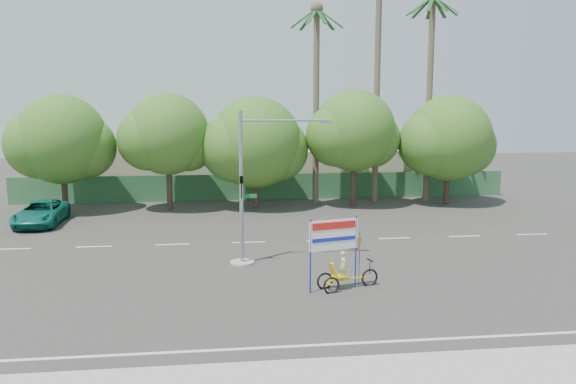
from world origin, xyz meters
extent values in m
plane|color=#33302D|center=(0.00, 0.00, 0.00)|extent=(120.00, 120.00, 0.00)
cube|color=gray|center=(0.00, -7.50, 0.06)|extent=(50.00, 2.40, 0.12)
cube|color=#336B3D|center=(0.00, 21.50, 1.00)|extent=(38.00, 0.08, 2.00)
cube|color=beige|center=(-10.00, 26.00, 2.00)|extent=(12.00, 8.00, 4.00)
cube|color=beige|center=(8.00, 26.00, 1.80)|extent=(14.00, 8.00, 3.60)
cylinder|color=#473828|center=(-14.00, 18.00, 1.76)|extent=(0.40, 0.40, 3.52)
sphere|color=#315C1B|center=(-14.00, 18.00, 4.96)|extent=(6.00, 6.00, 6.00)
sphere|color=#315C1B|center=(-12.65, 18.30, 4.40)|extent=(4.32, 4.32, 4.32)
sphere|color=#315C1B|center=(-15.35, 17.75, 4.64)|extent=(4.56, 4.56, 4.56)
cylinder|color=#473828|center=(-7.00, 18.00, 1.87)|extent=(0.40, 0.40, 3.74)
sphere|color=#315C1B|center=(-7.00, 18.00, 5.27)|extent=(5.60, 5.60, 5.60)
sphere|color=#315C1B|center=(-5.74, 18.30, 4.68)|extent=(4.03, 4.03, 4.03)
sphere|color=#315C1B|center=(-8.26, 17.75, 4.93)|extent=(4.26, 4.26, 4.26)
cylinder|color=#473828|center=(-1.00, 18.00, 1.65)|extent=(0.40, 0.40, 3.30)
sphere|color=#315C1B|center=(-1.00, 18.00, 4.65)|extent=(6.40, 6.40, 6.40)
sphere|color=#315C1B|center=(0.44, 18.30, 4.12)|extent=(4.61, 4.61, 4.61)
sphere|color=#315C1B|center=(-2.44, 17.75, 4.35)|extent=(4.86, 4.86, 4.86)
cylinder|color=#473828|center=(6.00, 18.00, 1.94)|extent=(0.40, 0.40, 3.87)
sphere|color=#315C1B|center=(6.00, 18.00, 5.46)|extent=(5.80, 5.80, 5.80)
sphere|color=#315C1B|center=(7.30, 18.30, 4.84)|extent=(4.18, 4.18, 4.18)
sphere|color=#315C1B|center=(4.70, 17.75, 5.10)|extent=(4.41, 4.41, 4.41)
cylinder|color=#473828|center=(13.00, 18.00, 1.72)|extent=(0.40, 0.40, 3.43)
sphere|color=#315C1B|center=(13.00, 18.00, 4.84)|extent=(6.20, 6.20, 6.20)
sphere|color=#315C1B|center=(14.39, 18.30, 4.29)|extent=(4.46, 4.46, 4.46)
sphere|color=#315C1B|center=(11.61, 17.75, 4.52)|extent=(4.71, 4.71, 4.71)
cylinder|color=#70604C|center=(8.00, 19.50, 8.50)|extent=(0.44, 0.44, 17.00)
cylinder|color=#70604C|center=(12.00, 19.50, 7.50)|extent=(0.44, 0.44, 15.00)
cube|color=#1C4C21|center=(12.94, 19.50, 14.34)|extent=(1.91, 0.28, 1.36)
cube|color=#1C4C21|center=(12.72, 20.11, 14.34)|extent=(1.65, 1.44, 1.36)
cube|color=#1C4C21|center=(12.16, 20.43, 14.34)|extent=(0.61, 1.93, 1.36)
cube|color=#1C4C21|center=(11.53, 20.32, 14.34)|extent=(1.20, 1.80, 1.36)
cube|color=#1C4C21|center=(11.11, 19.82, 14.34)|extent=(1.89, 0.92, 1.36)
cube|color=#1C4C21|center=(11.11, 19.18, 14.34)|extent=(1.89, 0.92, 1.36)
cube|color=#1C4C21|center=(11.53, 18.68, 14.34)|extent=(1.20, 1.80, 1.36)
cube|color=#1C4C21|center=(12.16, 18.57, 14.34)|extent=(0.61, 1.93, 1.36)
cube|color=#1C4C21|center=(12.72, 18.89, 14.34)|extent=(1.65, 1.44, 1.36)
cylinder|color=#70604C|center=(3.50, 19.50, 7.00)|extent=(0.44, 0.44, 14.00)
sphere|color=#70604C|center=(3.50, 19.50, 14.00)|extent=(0.90, 0.90, 0.90)
cube|color=#1C4C21|center=(4.44, 19.50, 13.34)|extent=(1.91, 0.28, 1.36)
cube|color=#1C4C21|center=(4.22, 20.11, 13.34)|extent=(1.65, 1.44, 1.36)
cube|color=#1C4C21|center=(3.66, 20.43, 13.34)|extent=(0.61, 1.93, 1.36)
cube|color=#1C4C21|center=(3.03, 20.32, 13.34)|extent=(1.20, 1.80, 1.36)
cube|color=#1C4C21|center=(2.61, 19.82, 13.34)|extent=(1.89, 0.92, 1.36)
cube|color=#1C4C21|center=(2.61, 19.18, 13.34)|extent=(1.89, 0.92, 1.36)
cube|color=#1C4C21|center=(3.03, 18.68, 13.34)|extent=(1.20, 1.80, 1.36)
cube|color=#1C4C21|center=(3.66, 18.57, 13.34)|extent=(0.61, 1.93, 1.36)
cube|color=#1C4C21|center=(4.22, 18.89, 13.34)|extent=(1.65, 1.44, 1.36)
cylinder|color=gray|center=(-2.50, 4.00, 0.05)|extent=(1.10, 1.10, 0.10)
cylinder|color=gray|center=(-2.50, 4.00, 3.50)|extent=(0.18, 0.18, 7.00)
cylinder|color=gray|center=(-0.50, 4.00, 6.55)|extent=(4.00, 0.10, 0.10)
cube|color=gray|center=(1.40, 4.00, 6.45)|extent=(0.55, 0.20, 0.12)
imported|color=black|center=(-2.50, 3.78, 3.60)|extent=(0.16, 0.20, 1.00)
cube|color=#14662D|center=(-2.15, 4.00, 3.15)|extent=(0.70, 0.04, 0.18)
torus|color=black|center=(2.51, 0.21, 0.33)|extent=(0.74, 0.26, 0.74)
torus|color=black|center=(0.64, 0.05, 0.30)|extent=(0.69, 0.25, 0.69)
torus|color=black|center=(0.79, -0.54, 0.30)|extent=(0.69, 0.25, 0.69)
cube|color=yellow|center=(1.61, -0.01, 0.39)|extent=(1.81, 0.52, 0.07)
cube|color=yellow|center=(0.72, -0.24, 0.33)|extent=(0.22, 0.65, 0.05)
cube|color=yellow|center=(1.19, -0.12, 0.54)|extent=(0.64, 0.58, 0.07)
cube|color=yellow|center=(0.91, -0.19, 0.85)|extent=(0.35, 0.50, 0.59)
cylinder|color=black|center=(2.51, 0.21, 0.76)|extent=(0.04, 0.04, 0.60)
cube|color=black|center=(2.51, 0.21, 1.06)|extent=(0.16, 0.49, 0.04)
imported|color=#CCB284|center=(1.35, -0.08, 0.96)|extent=(0.38, 0.49, 1.18)
cylinder|color=#1921BC|center=(-0.02, -0.43, 1.47)|extent=(0.07, 0.07, 2.94)
cylinder|color=#1921BC|center=(1.88, 0.05, 1.47)|extent=(0.07, 0.07, 2.94)
cube|color=white|center=(0.93, -0.19, 2.23)|extent=(2.02, 0.56, 1.20)
cube|color=red|center=(0.94, -0.22, 2.61)|extent=(1.80, 0.47, 0.28)
cube|color=#1921BC|center=(0.94, -0.22, 2.07)|extent=(1.80, 0.47, 0.15)
cylinder|color=black|center=(2.03, 0.09, 1.14)|extent=(0.03, 0.03, 2.29)
cube|color=red|center=(1.67, 0.00, 1.85)|extent=(0.94, 0.26, 0.71)
imported|color=#0E6859|center=(-14.36, 13.97, 0.73)|extent=(2.54, 5.32, 1.47)
camera|label=1|loc=(-3.32, -21.12, 7.23)|focal=35.00mm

